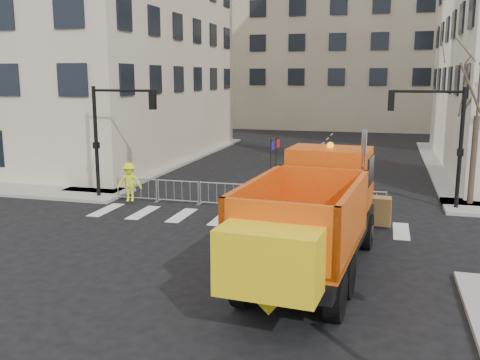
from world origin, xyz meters
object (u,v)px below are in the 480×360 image
(cop_c, at_px, (356,209))
(newspaper_box, at_px, (368,195))
(worker, at_px, (129,182))
(plow_truck, at_px, (313,214))
(cop_b, at_px, (325,201))
(cop_a, at_px, (346,210))

(cop_c, relative_size, newspaper_box, 1.54)
(worker, height_order, newspaper_box, worker)
(plow_truck, xyz_separation_m, worker, (-9.39, 6.91, -0.86))
(cop_c, bearing_deg, worker, -70.16)
(cop_b, xyz_separation_m, worker, (-9.02, 0.39, 0.23))
(newspaper_box, bearing_deg, cop_b, -142.11)
(worker, bearing_deg, cop_b, -15.58)
(cop_c, bearing_deg, cop_a, 5.21)
(cop_b, relative_size, worker, 0.91)
(cop_a, xyz_separation_m, cop_c, (0.34, 0.78, -0.12))
(plow_truck, distance_m, cop_c, 5.45)
(cop_c, xyz_separation_m, worker, (-10.37, 1.65, 0.20))
(cop_c, distance_m, worker, 10.50)
(cop_a, height_order, cop_c, cop_a)
(cop_b, height_order, newspaper_box, cop_b)
(worker, xyz_separation_m, newspaper_box, (10.68, 1.76, -0.35))
(plow_truck, distance_m, newspaper_box, 8.85)
(plow_truck, distance_m, cop_b, 6.62)
(cop_a, bearing_deg, worker, -34.97)
(cop_c, height_order, newspaper_box, cop_c)
(worker, bearing_deg, cop_c, -22.18)
(plow_truck, bearing_deg, cop_c, -5.78)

